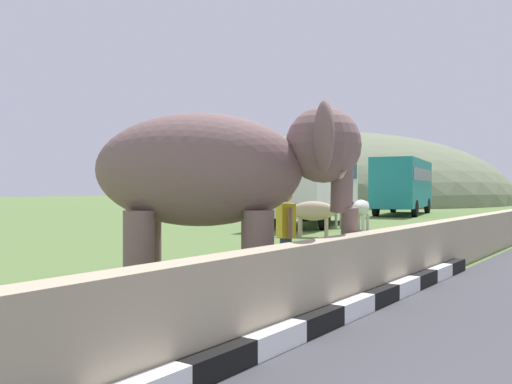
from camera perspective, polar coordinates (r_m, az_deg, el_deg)
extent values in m
cube|color=black|center=(4.99, -3.93, -17.49)|extent=(0.90, 0.20, 0.24)
cube|color=white|center=(5.68, 2.07, -15.26)|extent=(0.90, 0.20, 0.24)
cube|color=black|center=(6.43, 6.64, -13.42)|extent=(0.90, 0.20, 0.24)
cube|color=white|center=(7.21, 10.18, -11.91)|extent=(0.90, 0.20, 0.24)
cube|color=black|center=(8.01, 13.00, -10.67)|extent=(0.90, 0.20, 0.24)
cube|color=white|center=(8.84, 15.28, -9.64)|extent=(0.90, 0.20, 0.24)
cube|color=black|center=(9.68, 17.15, -8.77)|extent=(0.90, 0.20, 0.24)
cube|color=white|center=(10.52, 18.72, -8.04)|extent=(0.90, 0.20, 0.24)
cube|color=black|center=(11.38, 20.05, -7.41)|extent=(0.90, 0.20, 0.24)
cube|color=tan|center=(6.58, 4.75, -9.71)|extent=(28.00, 0.36, 1.00)
cylinder|color=#795B5B|center=(8.72, -0.12, -6.10)|extent=(0.44, 0.44, 1.34)
cylinder|color=#795B5B|center=(7.83, 0.30, -6.84)|extent=(0.44, 0.44, 1.34)
cylinder|color=#795B5B|center=(8.78, -11.33, -6.07)|extent=(0.44, 0.44, 1.34)
cylinder|color=#795B5B|center=(7.89, -12.19, -6.79)|extent=(0.44, 0.44, 1.34)
ellipsoid|color=#795B5B|center=(8.21, -5.86, 2.34)|extent=(3.20, 3.41, 1.70)
sphere|color=#795B5B|center=(8.38, 7.07, 4.92)|extent=(1.16, 1.16, 1.16)
ellipsoid|color=#D84C8C|center=(8.45, 9.02, 5.90)|extent=(0.72, 0.68, 0.44)
ellipsoid|color=#795B5B|center=(9.12, 5.25, 4.86)|extent=(0.85, 0.76, 1.00)
ellipsoid|color=#795B5B|center=(7.59, 7.11, 5.78)|extent=(0.85, 0.76, 1.00)
cylinder|color=#795B5B|center=(8.41, 9.01, 1.15)|extent=(0.56, 0.55, 0.98)
cylinder|color=#795B5B|center=(8.46, 9.78, -4.28)|extent=(0.42, 0.41, 0.82)
cone|color=beige|center=(8.67, 8.23, 1.79)|extent=(0.53, 0.47, 0.22)
cone|color=beige|center=(8.13, 9.05, 1.89)|extent=(0.53, 0.47, 0.22)
cylinder|color=navy|center=(9.47, 2.97, -7.18)|extent=(0.15, 0.15, 0.82)
cylinder|color=navy|center=(9.28, 3.32, -7.34)|extent=(0.15, 0.15, 0.82)
cube|color=yellow|center=(9.31, 3.14, -2.98)|extent=(0.44, 0.46, 0.58)
cylinder|color=#9E7251|center=(9.56, 2.70, -3.07)|extent=(0.17, 0.17, 0.53)
cylinder|color=#9E7251|center=(9.06, 3.61, -3.26)|extent=(0.14, 0.15, 0.52)
sphere|color=#9E7251|center=(9.29, 3.14, -0.34)|extent=(0.23, 0.23, 0.23)
cube|color=silver|center=(24.88, 6.07, 1.13)|extent=(8.76, 4.56, 3.00)
cube|color=#3F5160|center=(24.90, 6.07, 2.37)|extent=(8.12, 4.43, 0.76)
cylinder|color=black|center=(27.80, 5.19, -2.05)|extent=(1.04, 0.55, 1.00)
cylinder|color=black|center=(27.27, 9.85, -2.10)|extent=(1.04, 0.55, 1.00)
cylinder|color=black|center=(22.67, 1.51, -2.58)|extent=(1.04, 0.55, 1.00)
cylinder|color=black|center=(22.02, 7.18, -2.67)|extent=(1.04, 0.55, 1.00)
cube|color=teal|center=(36.26, 15.18, 0.86)|extent=(9.23, 4.17, 3.00)
cube|color=#3F5160|center=(36.27, 15.18, 1.72)|extent=(8.54, 4.07, 0.76)
cylinder|color=black|center=(39.28, 14.19, -1.37)|extent=(1.04, 0.49, 1.00)
cylinder|color=black|center=(38.94, 17.53, -1.39)|extent=(1.04, 0.49, 1.00)
cylinder|color=black|center=(33.69, 12.45, -1.64)|extent=(1.04, 0.49, 1.00)
cylinder|color=black|center=(33.28, 16.33, -1.67)|extent=(1.04, 0.49, 1.00)
cylinder|color=tan|center=(18.63, 4.60, -3.75)|extent=(0.12, 0.12, 0.65)
cylinder|color=tan|center=(18.98, 4.70, -3.68)|extent=(0.12, 0.12, 0.65)
cylinder|color=tan|center=(18.57, 7.38, -3.77)|extent=(0.12, 0.12, 0.65)
cylinder|color=tan|center=(18.92, 7.42, -3.69)|extent=(0.12, 0.12, 0.65)
ellipsoid|color=tan|center=(18.74, 6.02, -1.98)|extent=(1.19, 1.61, 0.66)
ellipsoid|color=tan|center=(18.82, 3.20, -1.66)|extent=(0.41, 0.47, 0.32)
cylinder|color=beige|center=(22.22, 10.72, -3.10)|extent=(0.12, 0.12, 0.65)
cylinder|color=beige|center=(22.14, 11.64, -3.11)|extent=(0.12, 0.12, 0.65)
cylinder|color=beige|center=(21.34, 10.22, -3.24)|extent=(0.12, 0.12, 0.65)
cylinder|color=beige|center=(21.26, 11.17, -3.25)|extent=(0.12, 0.12, 0.65)
ellipsoid|color=beige|center=(21.71, 10.94, -1.67)|extent=(1.60, 0.92, 0.66)
ellipsoid|color=beige|center=(22.62, 11.43, -1.33)|extent=(0.45, 0.34, 0.32)
cylinder|color=beige|center=(23.31, 8.40, -2.94)|extent=(0.12, 0.12, 0.65)
cylinder|color=beige|center=(23.01, 8.92, -2.98)|extent=(0.12, 0.12, 0.65)
cylinder|color=beige|center=(22.80, 6.55, -3.01)|extent=(0.12, 0.12, 0.65)
cylinder|color=beige|center=(22.50, 7.06, -3.05)|extent=(0.12, 0.12, 0.65)
ellipsoid|color=beige|center=(22.88, 7.74, -1.56)|extent=(1.61, 1.23, 0.66)
ellipsoid|color=beige|center=(23.41, 9.62, -1.28)|extent=(0.47, 0.42, 0.32)
ellipsoid|color=#6D7858|center=(65.41, 9.22, -1.13)|extent=(46.65, 37.32, 16.23)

